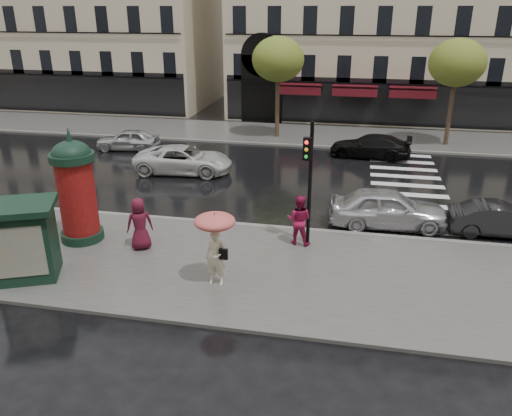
% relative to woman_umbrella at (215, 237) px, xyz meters
% --- Properties ---
extents(ground, '(160.00, 160.00, 0.00)m').
position_rel_woman_umbrella_xyz_m(ground, '(0.79, 1.75, -1.74)').
color(ground, black).
rests_on(ground, ground).
extents(near_sidewalk, '(90.00, 7.00, 0.12)m').
position_rel_woman_umbrella_xyz_m(near_sidewalk, '(0.79, 1.25, -1.68)').
color(near_sidewalk, '#474744').
rests_on(near_sidewalk, ground).
extents(far_sidewalk, '(90.00, 6.00, 0.12)m').
position_rel_woman_umbrella_xyz_m(far_sidewalk, '(0.79, 20.75, -1.68)').
color(far_sidewalk, '#474744').
rests_on(far_sidewalk, ground).
extents(near_kerb, '(90.00, 0.25, 0.14)m').
position_rel_woman_umbrella_xyz_m(near_kerb, '(0.79, 4.75, -1.67)').
color(near_kerb, slate).
rests_on(near_kerb, ground).
extents(far_kerb, '(90.00, 0.25, 0.14)m').
position_rel_woman_umbrella_xyz_m(far_kerb, '(0.79, 17.75, -1.67)').
color(far_kerb, slate).
rests_on(far_kerb, ground).
extents(zebra_crossing, '(3.60, 11.75, 0.01)m').
position_rel_woman_umbrella_xyz_m(zebra_crossing, '(6.79, 11.35, -1.74)').
color(zebra_crossing, silver).
rests_on(zebra_crossing, ground).
extents(tree_far_left, '(3.40, 3.40, 6.64)m').
position_rel_woman_umbrella_xyz_m(tree_far_left, '(-1.21, 19.75, 3.43)').
color(tree_far_left, '#38281C').
rests_on(tree_far_left, ground).
extents(tree_far_right, '(3.40, 3.40, 6.64)m').
position_rel_woman_umbrella_xyz_m(tree_far_right, '(9.79, 19.75, 3.43)').
color(tree_far_right, '#38281C').
rests_on(tree_far_right, ground).
extents(woman_umbrella, '(1.28, 1.28, 2.46)m').
position_rel_woman_umbrella_xyz_m(woman_umbrella, '(0.00, 0.00, 0.00)').
color(woman_umbrella, beige).
rests_on(woman_umbrella, near_sidewalk).
extents(woman_red, '(1.01, 0.84, 1.89)m').
position_rel_woman_umbrella_xyz_m(woman_red, '(2.20, 3.41, -0.68)').
color(woman_red, '#981241').
rests_on(woman_red, near_sidewalk).
extents(man_burgundy, '(1.12, 1.00, 1.93)m').
position_rel_woman_umbrella_xyz_m(man_burgundy, '(-3.37, 1.89, -0.66)').
color(man_burgundy, '#531022').
rests_on(man_burgundy, near_sidewalk).
extents(morris_column, '(1.60, 1.60, 4.32)m').
position_rel_woman_umbrella_xyz_m(morris_column, '(-5.88, 2.19, 0.44)').
color(morris_column, black).
rests_on(morris_column, near_sidewalk).
extents(traffic_light, '(0.35, 0.45, 4.58)m').
position_rel_woman_umbrella_xyz_m(traffic_light, '(2.50, 3.47, 1.16)').
color(traffic_light, black).
rests_on(traffic_light, near_sidewalk).
extents(newsstand, '(2.64, 2.47, 2.54)m').
position_rel_woman_umbrella_xyz_m(newsstand, '(-6.11, -0.73, -0.31)').
color(newsstand, black).
rests_on(newsstand, near_sidewalk).
extents(car_silver, '(4.82, 2.26, 1.60)m').
position_rel_woman_umbrella_xyz_m(car_silver, '(5.51, 5.95, -0.94)').
color(car_silver, silver).
rests_on(car_silver, ground).
extents(car_darkgrey, '(3.90, 1.41, 1.28)m').
position_rel_woman_umbrella_xyz_m(car_darkgrey, '(9.80, 5.95, -1.10)').
color(car_darkgrey, black).
rests_on(car_darkgrey, ground).
extents(car_white, '(5.36, 2.78, 1.45)m').
position_rel_woman_umbrella_xyz_m(car_white, '(-4.92, 11.14, -1.02)').
color(car_white, silver).
rests_on(car_white, ground).
extents(car_black, '(4.87, 2.43, 1.36)m').
position_rel_woman_umbrella_xyz_m(car_black, '(4.96, 16.14, -1.06)').
color(car_black, black).
rests_on(car_black, ground).
extents(car_far_silver, '(4.04, 1.99, 1.32)m').
position_rel_woman_umbrella_xyz_m(car_far_silver, '(-9.84, 14.86, -1.08)').
color(car_far_silver, '#B9B9BE').
rests_on(car_far_silver, ground).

